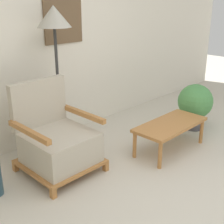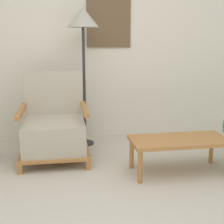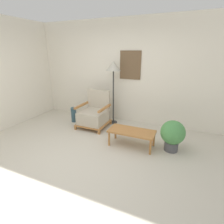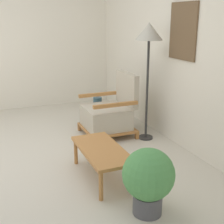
# 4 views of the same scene
# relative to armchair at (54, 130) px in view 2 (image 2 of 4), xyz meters

# --- Properties ---
(wall_back) EXTENTS (8.00, 0.09, 2.70)m
(wall_back) POSITION_rel_armchair_xyz_m (0.48, 0.78, 1.02)
(wall_back) COLOR silver
(wall_back) RESTS_ON ground_plane
(armchair) EXTENTS (0.72, 0.73, 0.93)m
(armchair) POSITION_rel_armchair_xyz_m (0.00, 0.00, 0.00)
(armchair) COLOR #B2753D
(armchair) RESTS_ON ground_plane
(floor_lamp) EXTENTS (0.37, 0.37, 1.66)m
(floor_lamp) POSITION_rel_armchair_xyz_m (0.37, 0.44, 1.13)
(floor_lamp) COLOR #2D2D2D
(floor_lamp) RESTS_ON ground_plane
(coffee_table) EXTENTS (0.95, 0.44, 0.35)m
(coffee_table) POSITION_rel_armchair_xyz_m (1.21, -0.58, -0.03)
(coffee_table) COLOR #B2753D
(coffee_table) RESTS_ON ground_plane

